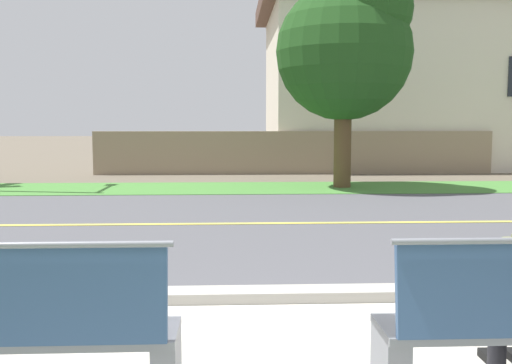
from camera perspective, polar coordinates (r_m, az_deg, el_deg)
ground_plane at (r=10.99m, az=-1.06°, el=-2.81°), size 140.00×140.00×0.00m
curb_edge at (r=5.46m, az=0.54°, el=-11.04°), size 44.00×0.30×0.11m
street_asphalt at (r=9.51m, az=-0.82°, el=-4.12°), size 52.00×8.00×0.01m
road_centre_line at (r=9.51m, az=-0.82°, el=-4.09°), size 48.00×0.14×0.01m
far_verge_grass at (r=14.79m, az=-1.46°, el=-0.58°), size 48.00×2.80×0.02m
bench_left at (r=3.63m, az=-23.34°, el=-13.53°), size 1.91×0.48×1.01m
shade_tree_left at (r=15.12m, az=9.10°, el=13.42°), size 3.43×3.43×5.66m
garden_wall at (r=19.05m, az=3.82°, el=2.90°), size 13.00×0.36×1.40m
house_across_street at (r=23.30m, az=15.59°, el=9.46°), size 12.10×6.91×6.39m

